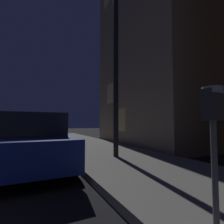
{
  "coord_description": "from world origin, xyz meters",
  "views": [
    {
      "loc": [
        2.89,
        -1.65,
        1.19
      ],
      "look_at": [
        4.18,
        1.23,
        1.39
      ],
      "focal_mm": 29.48,
      "sensor_mm": 36.0,
      "label": 1
    }
  ],
  "objects_px": {
    "parking_meter": "(213,122)",
    "car_black": "(28,132)",
    "car_blue": "(28,141)",
    "car_red": "(29,127)",
    "street_lamp": "(116,42)",
    "car_silver": "(29,129)"
  },
  "relations": [
    {
      "from": "car_red",
      "to": "parking_meter",
      "type": "bearing_deg",
      "value": -85.81
    },
    {
      "from": "car_black",
      "to": "car_blue",
      "type": "bearing_deg",
      "value": -89.98
    },
    {
      "from": "parking_meter",
      "to": "car_blue",
      "type": "height_order",
      "value": "parking_meter"
    },
    {
      "from": "car_blue",
      "to": "car_black",
      "type": "distance_m",
      "value": 5.58
    },
    {
      "from": "car_black",
      "to": "street_lamp",
      "type": "xyz_separation_m",
      "value": [
        2.55,
        -5.79,
        3.14
      ]
    },
    {
      "from": "car_blue",
      "to": "street_lamp",
      "type": "distance_m",
      "value": 4.05
    },
    {
      "from": "car_silver",
      "to": "car_red",
      "type": "distance_m",
      "value": 6.36
    },
    {
      "from": "car_silver",
      "to": "car_red",
      "type": "height_order",
      "value": "same"
    },
    {
      "from": "car_blue",
      "to": "car_red",
      "type": "distance_m",
      "value": 17.96
    },
    {
      "from": "parking_meter",
      "to": "street_lamp",
      "type": "height_order",
      "value": "street_lamp"
    },
    {
      "from": "car_red",
      "to": "street_lamp",
      "type": "distance_m",
      "value": 18.62
    },
    {
      "from": "car_silver",
      "to": "street_lamp",
      "type": "height_order",
      "value": "street_lamp"
    },
    {
      "from": "car_red",
      "to": "car_black",
      "type": "bearing_deg",
      "value": -89.99
    },
    {
      "from": "parking_meter",
      "to": "street_lamp",
      "type": "relative_size",
      "value": 0.25
    },
    {
      "from": "street_lamp",
      "to": "car_blue",
      "type": "bearing_deg",
      "value": 175.23
    },
    {
      "from": "car_black",
      "to": "car_silver",
      "type": "relative_size",
      "value": 1.04
    },
    {
      "from": "car_red",
      "to": "car_silver",
      "type": "bearing_deg",
      "value": -89.99
    },
    {
      "from": "car_black",
      "to": "car_silver",
      "type": "xyz_separation_m",
      "value": [
        -0.0,
        6.03,
        -0.0
      ]
    },
    {
      "from": "parking_meter",
      "to": "car_black",
      "type": "distance_m",
      "value": 10.03
    },
    {
      "from": "car_red",
      "to": "street_lamp",
      "type": "xyz_separation_m",
      "value": [
        2.55,
        -18.18,
        3.16
      ]
    },
    {
      "from": "car_red",
      "to": "street_lamp",
      "type": "height_order",
      "value": "street_lamp"
    },
    {
      "from": "parking_meter",
      "to": "car_silver",
      "type": "distance_m",
      "value": 16.0
    }
  ]
}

